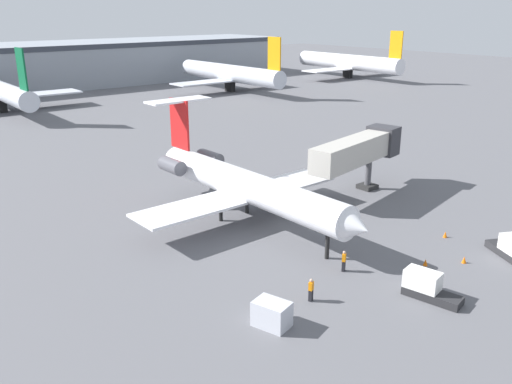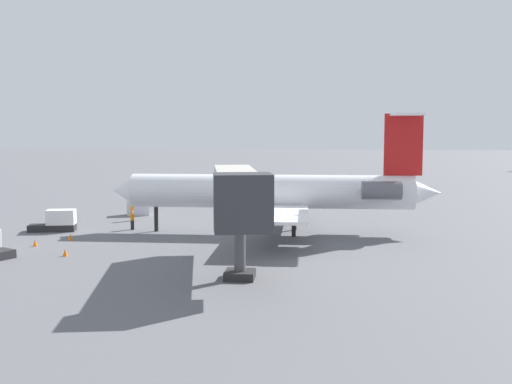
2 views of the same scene
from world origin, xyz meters
name	(u,v)px [view 2 (image 2 of 2)]	position (x,y,z in m)	size (l,w,h in m)	color
ground_plane	(230,233)	(0.00, 0.00, -0.05)	(400.00, 400.00, 0.10)	#5B5B60
regional_jet	(280,191)	(-0.08, 4.39, 3.68)	(21.42, 28.36, 10.26)	white
jet_bridge	(238,195)	(14.73, 2.58, 4.90)	(14.53, 5.45, 6.61)	#B7B2A8
ground_crew_marshaller	(132,220)	(-0.61, -8.88, 0.86)	(0.48, 0.43, 1.69)	black
ground_crew_loader	(132,212)	(-5.73, -10.44, 0.86)	(0.47, 0.39, 1.69)	black
baggage_tug_lead	(57,222)	(0.81, -15.23, 0.84)	(2.12, 4.19, 1.90)	#262628
cargo_container_uld	(138,207)	(-9.83, -11.03, 0.84)	(2.13, 2.61, 1.68)	silver
traffic_cone_near	(65,252)	(11.20, -10.25, 0.28)	(0.36, 0.36, 0.55)	orange
traffic_cone_mid	(35,243)	(7.82, -14.04, 0.28)	(0.36, 0.36, 0.55)	orange
traffic_cone_far	(70,237)	(5.07, -12.34, 0.28)	(0.36, 0.36, 0.55)	orange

